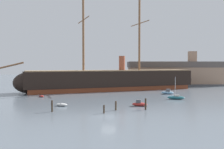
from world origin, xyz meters
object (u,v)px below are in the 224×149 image
Objects in this scene: sailboat_mid_right at (176,97)px; mooring_piling_left_pair at (104,109)px; tall_ship at (113,80)px; dinghy_mid_left at (41,96)px; motorboat_alongside_stern at (168,92)px; mooring_piling_midwater at (52,106)px; motorboat_foreground_right at (139,104)px; mooring_piling_nearest at (116,106)px; dinghy_distant_centre at (106,86)px; dinghy_foreground_left at (62,105)px; mooring_piling_right_pair at (146,104)px; dockside_warehouse_right at (174,73)px; dinghy_far_left at (38,88)px.

mooring_piling_left_pair is (-19.29, -19.46, 0.29)m from sailboat_mid_right.
dinghy_mid_left is at bearing -138.03° from tall_ship.
mooring_piling_midwater is (-30.21, -30.06, 0.57)m from motorboat_alongside_stern.
motorboat_foreground_right is 1.61× the size of mooring_piling_midwater.
mooring_piling_nearest is at bearing -121.49° from motorboat_alongside_stern.
motorboat_alongside_stern is 33.40m from dinghy_distant_centre.
mooring_piling_right_pair reaches higher than dinghy_foreground_left.
dinghy_distant_centre is 55.89m from mooring_piling_right_pair.
dinghy_distant_centre is at bearing 92.02° from mooring_piling_nearest.
mooring_piling_midwater is (-13.00, -42.11, -2.68)m from tall_ship.
mooring_piling_nearest is at bearing -90.47° from tall_ship.
dinghy_foreground_left is at bearing -101.31° from dinghy_distant_centre.
motorboat_alongside_stern is 1.99× the size of dinghy_distant_centre.
mooring_piling_midwater reaches higher than motorboat_alongside_stern.
tall_ship is 40.79m from mooring_piling_nearest.
dinghy_foreground_left is 18.90m from mooring_piling_right_pair.
dinghy_foreground_left reaches higher than dinghy_distant_centre.
dockside_warehouse_right reaches higher than mooring_piling_nearest.
dinghy_foreground_left is 71.77m from dockside_warehouse_right.
motorboat_alongside_stern is at bearing 44.85° from mooring_piling_midwater.
dinghy_distant_centre is at bearing 98.38° from mooring_piling_right_pair.
motorboat_foreground_right is 53.18m from dinghy_far_left.
dockside_warehouse_right is (23.69, 58.74, 4.84)m from motorboat_foreground_right.
dinghy_mid_left is 38.75m from motorboat_alongside_stern.
motorboat_foreground_right is 0.08× the size of dockside_warehouse_right.
mooring_piling_nearest is at bearing 52.79° from mooring_piling_left_pair.
tall_ship is at bearing 41.97° from dinghy_mid_left.
mooring_piling_midwater is (-10.71, -57.17, 0.91)m from dinghy_distant_centre.
motorboat_foreground_right is at bearing -81.63° from tall_ship.
dinghy_far_left is 54.28m from mooring_piling_nearest.
dinghy_far_left is (-45.81, 17.70, -0.34)m from motorboat_alongside_stern.
sailboat_mid_right is 12.33m from motorboat_alongside_stern.
mooring_piling_left_pair is (9.62, -8.65, 0.46)m from dinghy_foreground_left.
sailboat_mid_right reaches higher than dinghy_far_left.
dinghy_distant_centre is 1.32× the size of mooring_piling_left_pair.
mooring_piling_midwater is at bearing -135.15° from motorboat_alongside_stern.
motorboat_foreground_right is 15.83m from sailboat_mid_right.
sailboat_mid_right is 49.52m from dockside_warehouse_right.
dockside_warehouse_right is (49.84, 42.18, 5.08)m from dinghy_mid_left.
dinghy_foreground_left is 17.55m from motorboat_foreground_right.
sailboat_mid_right is at bearing 55.95° from mooring_piling_right_pair.
dinghy_mid_left is 0.05× the size of dockside_warehouse_right.
tall_ship is 37.67× the size of mooring_piling_nearest.
mooring_piling_midwater is (7.94, -23.27, 0.88)m from dinghy_mid_left.
tall_ship is 37.18m from dockside_warehouse_right.
mooring_piling_right_pair is at bearing 5.71° from mooring_piling_midwater.
mooring_piling_midwater is at bearing -71.91° from dinghy_far_left.
mooring_piling_right_pair is 67.75m from dockside_warehouse_right.
dinghy_mid_left is at bearing -169.92° from motorboat_alongside_stern.
mooring_piling_nearest is (-17.54, -28.63, 0.38)m from motorboat_alongside_stern.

